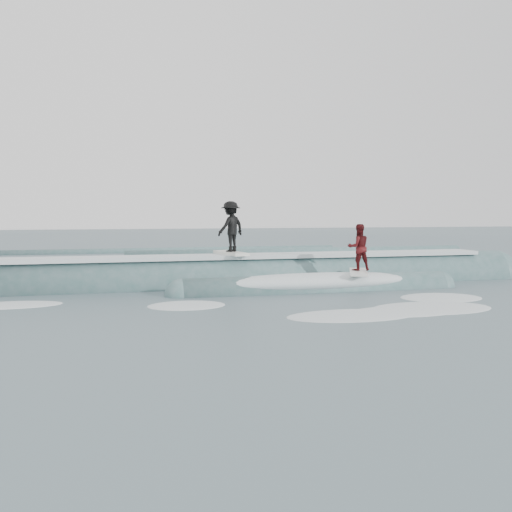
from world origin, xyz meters
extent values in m
plane|color=#3B4B56|center=(0.00, 0.00, 0.00)|extent=(160.00, 160.00, 0.00)
cylinder|color=#396160|center=(0.00, 3.95, 0.00)|extent=(20.46, 1.91, 1.91)
sphere|color=#396160|center=(10.23, 3.95, 0.00)|extent=(1.91, 1.91, 1.91)
cylinder|color=#396160|center=(1.80, 1.75, 0.00)|extent=(9.00, 1.08, 1.08)
sphere|color=#396160|center=(-2.70, 1.75, 0.00)|extent=(1.08, 1.08, 1.08)
sphere|color=#396160|center=(6.30, 1.75, 0.00)|extent=(1.08, 1.08, 1.08)
cube|color=white|center=(0.00, 3.95, 1.03)|extent=(18.00, 1.30, 0.14)
ellipsoid|color=white|center=(1.80, 1.75, 0.30)|extent=(7.60, 1.30, 0.60)
cube|color=silver|center=(-0.65, 3.95, 1.15)|extent=(0.93, 2.07, 0.10)
imported|color=black|center=(-0.65, 3.95, 2.08)|extent=(1.32, 1.19, 1.78)
cube|color=white|center=(3.22, 1.75, 0.59)|extent=(1.30, 2.05, 0.10)
imported|color=#460D0F|center=(3.22, 1.75, 1.42)|extent=(0.80, 0.64, 1.55)
ellipsoid|color=white|center=(2.53, -2.53, 0.00)|extent=(3.17, 2.16, 0.10)
ellipsoid|color=white|center=(0.93, -2.73, 0.00)|extent=(2.71, 1.85, 0.10)
ellipsoid|color=white|center=(-2.82, -0.11, 0.00)|extent=(2.53, 1.73, 0.10)
ellipsoid|color=white|center=(-7.61, 1.19, 0.00)|extent=(2.54, 1.73, 0.10)
ellipsoid|color=white|center=(3.51, -2.24, 0.00)|extent=(2.88, 1.96, 0.10)
ellipsoid|color=white|center=(4.83, -0.64, 0.00)|extent=(2.77, 1.89, 0.10)
cylinder|color=#396160|center=(-7.65, 14.00, 0.00)|extent=(22.00, 0.70, 0.70)
cylinder|color=#396160|center=(7.15, 18.00, 0.00)|extent=(22.00, 0.80, 0.80)
cylinder|color=#396160|center=(-0.31, 22.00, 0.00)|extent=(22.00, 0.60, 0.60)
camera|label=1|loc=(-5.01, -15.68, 2.54)|focal=40.00mm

